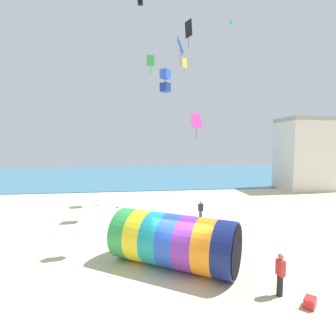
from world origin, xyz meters
The scene contains 14 objects.
ground_plane centered at (0.00, 0.00, 0.00)m, with size 120.00×120.00×0.00m, color beige.
sea centered at (0.00, 41.81, 0.05)m, with size 120.00×40.00×0.10m, color teal.
giant_inflatable_tube centered at (-0.17, 0.58, 1.31)m, with size 6.54×5.54×2.61m.
kite_handler centered at (3.61, -2.51, 0.89)m, with size 0.25×0.38×1.73m.
kite_blue_box centered at (-0.26, 3.22, 9.61)m, with size 0.65×0.65×1.31m.
kite_yellow_diamond centered at (3.42, 16.05, 14.57)m, with size 0.59×0.47×1.66m.
kite_green_diamond centered at (-0.56, 10.50, 12.93)m, with size 0.65×0.19×1.57m.
kite_black_diamond centered at (3.79, 15.96, 18.00)m, with size 0.61×1.09×2.76m.
kite_cyan_parafoil centered at (8.20, 15.45, 18.73)m, with size 0.64×0.96×0.48m.
kite_blue_diamond centered at (1.90, 10.39, 14.17)m, with size 0.59×0.99×2.26m.
kite_magenta_diamond centered at (2.62, 7.47, 7.76)m, with size 0.92×0.68×1.97m.
bystander_near_water centered at (3.18, 8.09, 0.80)m, with size 0.40×0.31×1.59m.
promenade_building centered at (21.84, 20.74, 4.80)m, with size 8.34×5.16×9.58m.
cooler_box centered at (4.31, -3.35, 0.18)m, with size 0.52×0.36×0.36m, color red.
Camera 1 is at (-2.17, -11.77, 6.00)m, focal length 28.00 mm.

